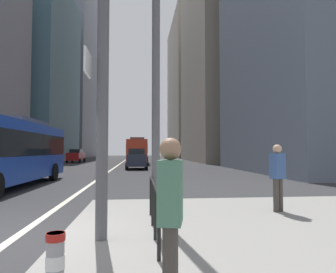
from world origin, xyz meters
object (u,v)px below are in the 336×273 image
at_px(street_lamp_post, 156,11).
at_px(pedestrian_far, 278,174).
at_px(city_bus_blue_oncoming, 6,149).
at_px(bollard_left, 55,266).
at_px(car_oncoming_mid, 76,156).
at_px(pedestrian_waiting, 170,212).
at_px(city_bus_red_receding, 138,150).
at_px(car_receding_near, 137,159).

height_order(street_lamp_post, pedestrian_far, street_lamp_post).
distance_m(city_bus_blue_oncoming, bollard_left, 12.74).
bearing_deg(bollard_left, city_bus_blue_oncoming, 115.17).
bearing_deg(car_oncoming_mid, bollard_left, -78.67).
bearing_deg(car_oncoming_mid, pedestrian_waiting, -77.14).
distance_m(city_bus_red_receding, car_receding_near, 11.67).
distance_m(car_receding_near, pedestrian_waiting, 25.48).
distance_m(car_oncoming_mid, bollard_left, 42.76).
relative_size(car_receding_near, pedestrian_far, 2.41).
relative_size(bollard_left, pedestrian_far, 0.44).
bearing_deg(pedestrian_waiting, street_lamp_post, 88.92).
relative_size(bollard_left, pedestrian_waiting, 0.44).
relative_size(car_oncoming_mid, pedestrian_waiting, 2.52).
xyz_separation_m(city_bus_red_receding, car_oncoming_mid, (-9.08, 4.89, -0.85)).
xyz_separation_m(street_lamp_post, pedestrian_waiting, (-0.08, -4.22, -4.15)).
height_order(city_bus_red_receding, car_oncoming_mid, city_bus_red_receding).
height_order(car_receding_near, bollard_left, car_receding_near).
xyz_separation_m(city_bus_red_receding, bollard_left, (-0.68, -37.04, -1.25)).
bearing_deg(city_bus_red_receding, city_bus_blue_oncoming, -103.35).
bearing_deg(car_receding_near, pedestrian_waiting, -88.73).
relative_size(city_bus_red_receding, pedestrian_waiting, 6.12).
relative_size(city_bus_blue_oncoming, city_bus_red_receding, 1.01).
xyz_separation_m(car_receding_near, pedestrian_waiting, (0.56, -25.47, 0.14)).
xyz_separation_m(city_bus_blue_oncoming, bollard_left, (5.39, -11.48, -1.25)).
distance_m(car_oncoming_mid, pedestrian_far, 39.65).
distance_m(city_bus_blue_oncoming, city_bus_red_receding, 26.28).
distance_m(city_bus_red_receding, bollard_left, 37.07).
bearing_deg(city_bus_blue_oncoming, street_lamp_post, -47.76).
height_order(city_bus_red_receding, car_receding_near, city_bus_red_receding).
relative_size(street_lamp_post, pedestrian_waiting, 4.55).
xyz_separation_m(street_lamp_post, pedestrian_far, (3.28, 0.31, -4.14)).
distance_m(car_oncoming_mid, street_lamp_post, 39.23).
bearing_deg(bollard_left, street_lamp_post, 73.05).
xyz_separation_m(city_bus_red_receding, pedestrian_far, (3.87, -32.59, -0.69)).
xyz_separation_m(car_oncoming_mid, pedestrian_far, (12.95, -37.47, 0.16)).
relative_size(car_receding_near, bollard_left, 5.54).
height_order(city_bus_blue_oncoming, street_lamp_post, street_lamp_post).
bearing_deg(pedestrian_far, city_bus_blue_oncoming, 144.76).
height_order(car_receding_near, pedestrian_waiting, car_receding_near).
height_order(car_oncoming_mid, pedestrian_waiting, car_oncoming_mid).
relative_size(street_lamp_post, pedestrian_far, 4.49).
relative_size(street_lamp_post, bollard_left, 10.31).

